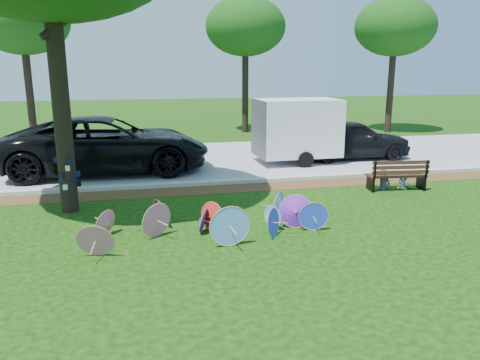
% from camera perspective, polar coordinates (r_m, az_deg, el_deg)
% --- Properties ---
extents(ground, '(90.00, 90.00, 0.00)m').
position_cam_1_polar(ground, '(10.23, -0.39, -7.68)').
color(ground, black).
rests_on(ground, ground).
extents(mulch_strip, '(90.00, 1.00, 0.01)m').
position_cam_1_polar(mulch_strip, '(14.45, -4.02, -1.22)').
color(mulch_strip, '#472D16').
rests_on(mulch_strip, ground).
extents(curb, '(90.00, 0.30, 0.12)m').
position_cam_1_polar(curb, '(15.11, -4.41, -0.35)').
color(curb, '#B7B5AD').
rests_on(curb, ground).
extents(street, '(90.00, 8.00, 0.01)m').
position_cam_1_polar(street, '(19.14, -6.10, 2.48)').
color(street, gray).
rests_on(street, ground).
extents(parasol_pile, '(5.58, 2.27, 0.92)m').
position_cam_1_polar(parasol_pile, '(10.58, -2.41, -4.77)').
color(parasol_pile, '#D16A99').
rests_on(parasol_pile, ground).
extents(black_van, '(7.17, 3.34, 1.99)m').
position_cam_1_polar(black_van, '(17.34, -15.84, 4.16)').
color(black_van, black).
rests_on(black_van, ground).
extents(dark_pickup, '(4.76, 1.97, 1.61)m').
position_cam_1_polar(dark_pickup, '(19.72, 13.38, 4.88)').
color(dark_pickup, black).
rests_on(dark_pickup, ground).
extents(cargo_trailer, '(3.16, 2.06, 2.78)m').
position_cam_1_polar(cargo_trailer, '(18.45, 6.99, 6.38)').
color(cargo_trailer, white).
rests_on(cargo_trailer, ground).
extents(park_bench, '(1.89, 0.89, 0.95)m').
position_cam_1_polar(park_bench, '(15.19, 18.47, 0.66)').
color(park_bench, black).
rests_on(park_bench, ground).
extents(person_left, '(0.53, 0.43, 1.25)m').
position_cam_1_polar(person_left, '(15.03, 17.27, 1.21)').
color(person_left, '#3B4251').
rests_on(person_left, ground).
extents(person_right, '(0.61, 0.53, 1.08)m').
position_cam_1_polar(person_right, '(15.40, 19.52, 0.99)').
color(person_right, silver).
rests_on(person_right, ground).
extents(bg_trees, '(23.52, 6.03, 7.40)m').
position_cam_1_polar(bg_trees, '(25.64, -1.10, 18.35)').
color(bg_trees, black).
rests_on(bg_trees, ground).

